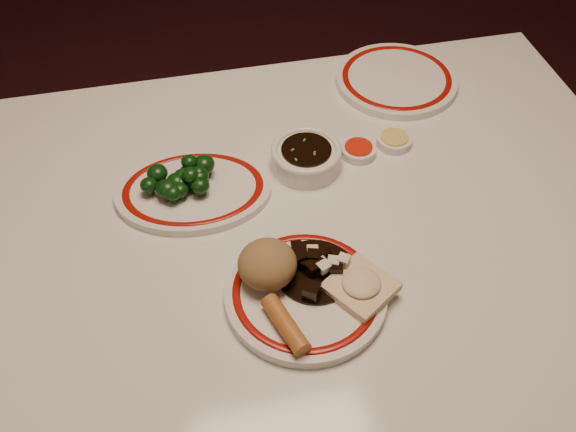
{
  "coord_description": "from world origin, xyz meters",
  "views": [
    {
      "loc": [
        -0.18,
        -0.67,
        1.53
      ],
      "look_at": [
        -0.04,
        -0.02,
        0.8
      ],
      "focal_mm": 40.0,
      "sensor_mm": 36.0,
      "label": 1
    }
  ],
  "objects_px": {
    "spring_roll": "(286,324)",
    "soy_bowl": "(306,158)",
    "dining_table": "(307,258)",
    "fried_wonton": "(361,285)",
    "stirfry_heap": "(317,266)",
    "broccoli_plate": "(194,191)",
    "rice_mound": "(267,264)",
    "broccoli_pile": "(184,178)",
    "main_plate": "(306,293)"
  },
  "relations": [
    {
      "from": "stirfry_heap",
      "to": "broccoli_pile",
      "type": "distance_m",
      "value": 0.28
    },
    {
      "from": "rice_mound",
      "to": "fried_wonton",
      "type": "distance_m",
      "value": 0.14
    },
    {
      "from": "main_plate",
      "to": "soy_bowl",
      "type": "height_order",
      "value": "soy_bowl"
    },
    {
      "from": "fried_wonton",
      "to": "dining_table",
      "type": "bearing_deg",
      "value": 103.65
    },
    {
      "from": "main_plate",
      "to": "spring_roll",
      "type": "relative_size",
      "value": 3.11
    },
    {
      "from": "dining_table",
      "to": "spring_roll",
      "type": "xyz_separation_m",
      "value": [
        -0.08,
        -0.2,
        0.12
      ]
    },
    {
      "from": "rice_mound",
      "to": "broccoli_pile",
      "type": "relative_size",
      "value": 0.68
    },
    {
      "from": "dining_table",
      "to": "broccoli_pile",
      "type": "relative_size",
      "value": 9.38
    },
    {
      "from": "main_plate",
      "to": "soy_bowl",
      "type": "distance_m",
      "value": 0.28
    },
    {
      "from": "fried_wonton",
      "to": "broccoli_plate",
      "type": "xyz_separation_m",
      "value": [
        -0.21,
        0.26,
        -0.02
      ]
    },
    {
      "from": "dining_table",
      "to": "fried_wonton",
      "type": "relative_size",
      "value": 10.07
    },
    {
      "from": "dining_table",
      "to": "soy_bowl",
      "type": "relative_size",
      "value": 9.92
    },
    {
      "from": "soy_bowl",
      "to": "broccoli_plate",
      "type": "bearing_deg",
      "value": -172.79
    },
    {
      "from": "main_plate",
      "to": "soy_bowl",
      "type": "xyz_separation_m",
      "value": [
        0.07,
        0.27,
        0.01
      ]
    },
    {
      "from": "main_plate",
      "to": "soy_bowl",
      "type": "bearing_deg",
      "value": 76.26
    },
    {
      "from": "fried_wonton",
      "to": "spring_roll",
      "type": "bearing_deg",
      "value": -160.64
    },
    {
      "from": "broccoli_pile",
      "to": "rice_mound",
      "type": "bearing_deg",
      "value": -65.48
    },
    {
      "from": "rice_mound",
      "to": "broccoli_pile",
      "type": "distance_m",
      "value": 0.24
    },
    {
      "from": "dining_table",
      "to": "fried_wonton",
      "type": "height_order",
      "value": "fried_wonton"
    },
    {
      "from": "fried_wonton",
      "to": "broccoli_pile",
      "type": "relative_size",
      "value": 0.93
    },
    {
      "from": "spring_roll",
      "to": "broccoli_plate",
      "type": "relative_size",
      "value": 0.34
    },
    {
      "from": "rice_mound",
      "to": "broccoli_plate",
      "type": "relative_size",
      "value": 0.31
    },
    {
      "from": "spring_roll",
      "to": "rice_mound",
      "type": "bearing_deg",
      "value": 76.17
    },
    {
      "from": "rice_mound",
      "to": "broccoli_plate",
      "type": "xyz_separation_m",
      "value": [
        -0.09,
        0.21,
        -0.04
      ]
    },
    {
      "from": "soy_bowl",
      "to": "main_plate",
      "type": "bearing_deg",
      "value": -103.74
    },
    {
      "from": "dining_table",
      "to": "stirfry_heap",
      "type": "bearing_deg",
      "value": -97.93
    },
    {
      "from": "stirfry_heap",
      "to": "broccoli_pile",
      "type": "xyz_separation_m",
      "value": [
        -0.17,
        0.22,
        0.01
      ]
    },
    {
      "from": "spring_roll",
      "to": "broccoli_pile",
      "type": "relative_size",
      "value": 0.74
    },
    {
      "from": "dining_table",
      "to": "stirfry_heap",
      "type": "height_order",
      "value": "stirfry_heap"
    },
    {
      "from": "broccoli_pile",
      "to": "spring_roll",
      "type": "bearing_deg",
      "value": -71.36
    },
    {
      "from": "rice_mound",
      "to": "stirfry_heap",
      "type": "distance_m",
      "value": 0.08
    },
    {
      "from": "rice_mound",
      "to": "broccoli_plate",
      "type": "distance_m",
      "value": 0.23
    },
    {
      "from": "dining_table",
      "to": "broccoli_pile",
      "type": "distance_m",
      "value": 0.25
    },
    {
      "from": "dining_table",
      "to": "main_plate",
      "type": "height_order",
      "value": "main_plate"
    },
    {
      "from": "main_plate",
      "to": "broccoli_pile",
      "type": "xyz_separation_m",
      "value": [
        -0.15,
        0.25,
        0.03
      ]
    },
    {
      "from": "stirfry_heap",
      "to": "broccoli_plate",
      "type": "height_order",
      "value": "stirfry_heap"
    },
    {
      "from": "main_plate",
      "to": "broccoli_pile",
      "type": "height_order",
      "value": "broccoli_pile"
    },
    {
      "from": "rice_mound",
      "to": "spring_roll",
      "type": "bearing_deg",
      "value": -86.2
    },
    {
      "from": "main_plate",
      "to": "fried_wonton",
      "type": "xyz_separation_m",
      "value": [
        0.08,
        -0.02,
        0.02
      ]
    },
    {
      "from": "spring_roll",
      "to": "fried_wonton",
      "type": "relative_size",
      "value": 0.8
    },
    {
      "from": "broccoli_plate",
      "to": "soy_bowl",
      "type": "distance_m",
      "value": 0.2
    },
    {
      "from": "main_plate",
      "to": "fried_wonton",
      "type": "distance_m",
      "value": 0.08
    },
    {
      "from": "dining_table",
      "to": "main_plate",
      "type": "xyz_separation_m",
      "value": [
        -0.04,
        -0.14,
        0.1
      ]
    },
    {
      "from": "soy_bowl",
      "to": "rice_mound",
      "type": "bearing_deg",
      "value": -116.05
    },
    {
      "from": "dining_table",
      "to": "broccoli_plate",
      "type": "relative_size",
      "value": 4.27
    },
    {
      "from": "dining_table",
      "to": "broccoli_plate",
      "type": "bearing_deg",
      "value": 149.01
    },
    {
      "from": "broccoli_plate",
      "to": "broccoli_pile",
      "type": "height_order",
      "value": "broccoli_pile"
    },
    {
      "from": "broccoli_pile",
      "to": "soy_bowl",
      "type": "height_order",
      "value": "broccoli_pile"
    },
    {
      "from": "broccoli_pile",
      "to": "soy_bowl",
      "type": "xyz_separation_m",
      "value": [
        0.21,
        0.02,
        -0.02
      ]
    },
    {
      "from": "spring_roll",
      "to": "soy_bowl",
      "type": "distance_m",
      "value": 0.35
    }
  ]
}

